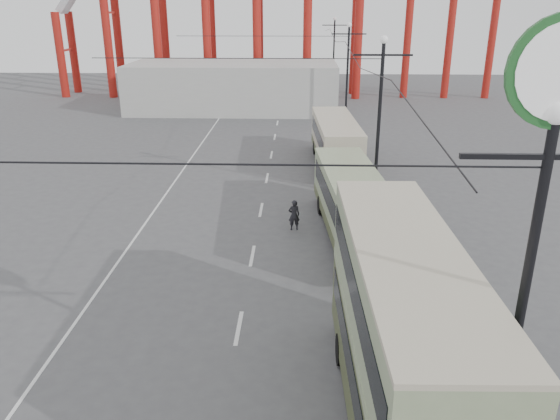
{
  "coord_description": "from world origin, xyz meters",
  "views": [
    {
      "loc": [
        1.06,
        -12.74,
        10.9
      ],
      "look_at": [
        0.35,
        8.09,
        3.0
      ],
      "focal_mm": 35.0,
      "sensor_mm": 36.0,
      "label": 1
    }
  ],
  "objects_px": {
    "pedestrian": "(294,215)",
    "single_decker_cream": "(336,140)",
    "lamp_post_near": "(544,180)",
    "double_decker_bus": "(401,332)",
    "single_decker_green": "(354,204)"
  },
  "relations": [
    {
      "from": "double_decker_bus",
      "to": "single_decker_cream",
      "type": "relative_size",
      "value": 0.96
    },
    {
      "from": "lamp_post_near",
      "to": "double_decker_bus",
      "type": "bearing_deg",
      "value": 129.64
    },
    {
      "from": "double_decker_bus",
      "to": "single_decker_green",
      "type": "distance_m",
      "value": 13.03
    },
    {
      "from": "pedestrian",
      "to": "single_decker_cream",
      "type": "bearing_deg",
      "value": -113.52
    },
    {
      "from": "lamp_post_near",
      "to": "double_decker_bus",
      "type": "relative_size",
      "value": 1.05
    },
    {
      "from": "lamp_post_near",
      "to": "single_decker_green",
      "type": "bearing_deg",
      "value": 96.82
    },
    {
      "from": "single_decker_green",
      "to": "lamp_post_near",
      "type": "bearing_deg",
      "value": -87.9
    },
    {
      "from": "lamp_post_near",
      "to": "pedestrian",
      "type": "height_order",
      "value": "lamp_post_near"
    },
    {
      "from": "double_decker_bus",
      "to": "lamp_post_near",
      "type": "bearing_deg",
      "value": -51.67
    },
    {
      "from": "single_decker_green",
      "to": "single_decker_cream",
      "type": "relative_size",
      "value": 1.08
    },
    {
      "from": "double_decker_bus",
      "to": "single_decker_green",
      "type": "relative_size",
      "value": 0.89
    },
    {
      "from": "lamp_post_near",
      "to": "single_decker_green",
      "type": "height_order",
      "value": "lamp_post_near"
    },
    {
      "from": "double_decker_bus",
      "to": "single_decker_cream",
      "type": "bearing_deg",
      "value": 88.72
    },
    {
      "from": "single_decker_green",
      "to": "pedestrian",
      "type": "relative_size",
      "value": 7.11
    },
    {
      "from": "single_decker_cream",
      "to": "lamp_post_near",
      "type": "bearing_deg",
      "value": -89.09
    }
  ]
}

